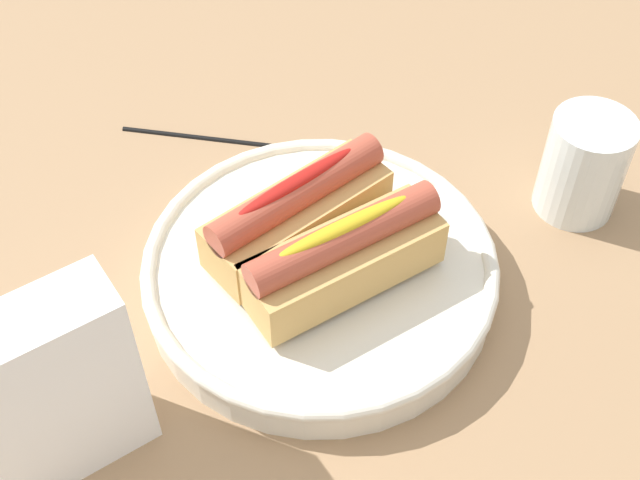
% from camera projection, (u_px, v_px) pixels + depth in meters
% --- Properties ---
extents(ground_plane, '(2.40, 2.40, 0.00)m').
position_uv_depth(ground_plane, '(334.00, 263.00, 0.69)').
color(ground_plane, '#9E7A56').
extents(serving_bowl, '(0.27, 0.27, 0.03)m').
position_uv_depth(serving_bowl, '(320.00, 271.00, 0.66)').
color(serving_bowl, silver).
rests_on(serving_bowl, ground_plane).
extents(hotdog_front, '(0.16, 0.10, 0.06)m').
position_uv_depth(hotdog_front, '(298.00, 211.00, 0.64)').
color(hotdog_front, tan).
rests_on(hotdog_front, serving_bowl).
extents(hotdog_back, '(0.16, 0.08, 0.06)m').
position_uv_depth(hotdog_back, '(343.00, 256.00, 0.61)').
color(hotdog_back, tan).
rests_on(hotdog_back, serving_bowl).
extents(water_glass, '(0.07, 0.07, 0.09)m').
position_uv_depth(water_glass, '(582.00, 170.00, 0.71)').
color(water_glass, white).
rests_on(water_glass, ground_plane).
extents(napkin_box, '(0.12, 0.07, 0.15)m').
position_uv_depth(napkin_box, '(49.00, 393.00, 0.53)').
color(napkin_box, white).
rests_on(napkin_box, ground_plane).
extents(chopstick_near, '(0.20, 0.11, 0.01)m').
position_uv_depth(chopstick_near, '(238.00, 140.00, 0.78)').
color(chopstick_near, black).
rests_on(chopstick_near, ground_plane).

